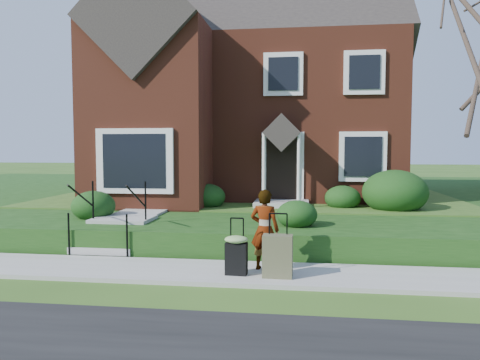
% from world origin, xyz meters
% --- Properties ---
extents(ground, '(120.00, 120.00, 0.00)m').
position_xyz_m(ground, '(0.00, 0.00, 0.00)').
color(ground, '#2D5119').
rests_on(ground, ground).
extents(sidewalk, '(60.00, 1.60, 0.08)m').
position_xyz_m(sidewalk, '(0.00, 0.00, 0.04)').
color(sidewalk, '#9E9B93').
rests_on(sidewalk, ground).
extents(terrace, '(44.00, 20.00, 0.60)m').
position_xyz_m(terrace, '(4.00, 10.90, 0.30)').
color(terrace, '#163B10').
rests_on(terrace, ground).
extents(walkway, '(1.20, 6.00, 0.06)m').
position_xyz_m(walkway, '(-2.50, 5.00, 0.63)').
color(walkway, '#9E9B93').
rests_on(walkway, terrace).
extents(main_house, '(10.40, 10.20, 9.40)m').
position_xyz_m(main_house, '(-0.21, 9.61, 5.26)').
color(main_house, maroon).
rests_on(main_house, terrace).
extents(front_steps, '(1.40, 2.02, 1.50)m').
position_xyz_m(front_steps, '(-2.50, 1.84, 0.47)').
color(front_steps, '#9E9B93').
rests_on(front_steps, ground).
extents(foundation_shrubs, '(10.08, 4.45, 1.28)m').
position_xyz_m(foundation_shrubs, '(1.26, 4.83, 1.11)').
color(foundation_shrubs, black).
rests_on(foundation_shrubs, terrace).
extents(woman, '(0.62, 0.48, 1.52)m').
position_xyz_m(woman, '(1.11, 0.17, 0.84)').
color(woman, '#999999').
rests_on(woman, sidewalk).
extents(suitcase_black, '(0.45, 0.38, 1.03)m').
position_xyz_m(suitcase_black, '(0.63, -0.24, 0.48)').
color(suitcase_black, black).
rests_on(suitcase_black, sidewalk).
extents(suitcase_olive, '(0.53, 0.31, 1.14)m').
position_xyz_m(suitcase_olive, '(1.38, -0.31, 0.46)').
color(suitcase_olive, brown).
rests_on(suitcase_olive, sidewalk).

